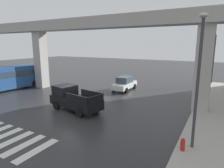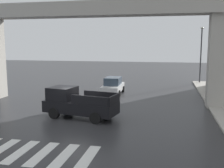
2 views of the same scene
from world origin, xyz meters
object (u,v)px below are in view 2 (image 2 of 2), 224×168
(sedan_white, at_px, (113,86))
(street_lamp_far_north, at_px, (201,48))
(pickup_truck, at_px, (77,103))
(street_lamp_mid_block, at_px, (214,50))

(sedan_white, xyz_separation_m, street_lamp_far_north, (9.55, 9.68, 3.70))
(pickup_truck, relative_size, sedan_white, 1.24)
(pickup_truck, distance_m, street_lamp_far_north, 21.73)
(pickup_truck, xyz_separation_m, sedan_white, (0.61, 9.19, -0.14))
(street_lamp_mid_block, bearing_deg, pickup_truck, -139.15)
(pickup_truck, bearing_deg, street_lamp_far_north, 61.69)
(sedan_white, distance_m, street_lamp_mid_block, 10.25)
(sedan_white, bearing_deg, pickup_truck, -93.81)
(street_lamp_mid_block, xyz_separation_m, street_lamp_far_north, (0.00, 10.08, 0.00))
(sedan_white, height_order, street_lamp_far_north, street_lamp_far_north)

